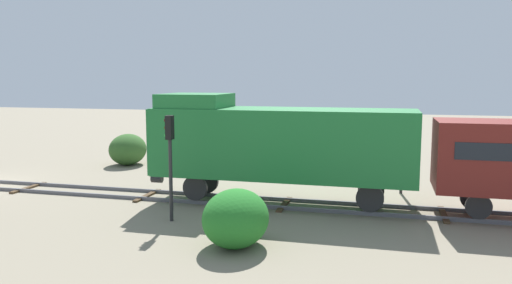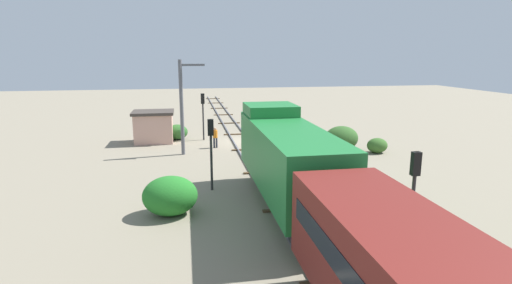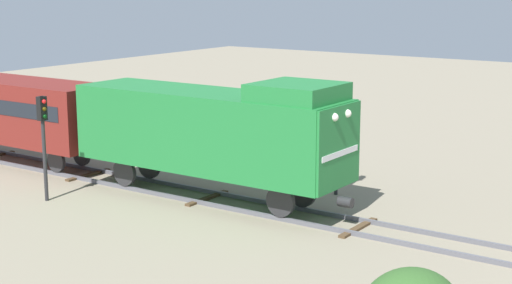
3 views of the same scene
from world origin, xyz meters
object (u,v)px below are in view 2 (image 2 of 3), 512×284
locomotive (286,154)px  relay_hut (154,126)px  traffic_signal_far (414,183)px  catenary_mast (182,105)px  worker_near_track (215,136)px  traffic_signal_near (203,108)px  traffic_signal_mid (211,141)px

locomotive → relay_hut: (7.50, -17.00, -1.38)m
traffic_signal_far → catenary_mast: catenary_mast is taller
traffic_signal_far → relay_hut: size_ratio=1.14×
worker_near_track → relay_hut: (5.10, -3.14, 0.40)m
traffic_signal_near → catenary_mast: (1.73, 5.10, 0.92)m
traffic_signal_mid → catenary_mast: 8.87m
worker_near_track → relay_hut: size_ratio=0.49×
worker_near_track → relay_hut: 6.00m
traffic_signal_near → relay_hut: 4.56m
catenary_mast → traffic_signal_near: bearing=-108.7°
worker_near_track → locomotive: bearing=50.8°
traffic_signal_mid → worker_near_track: bearing=-95.5°
traffic_signal_near → traffic_signal_mid: 13.78m
locomotive → worker_near_track: size_ratio=6.82×
relay_hut → worker_near_track: bearing=148.4°
locomotive → traffic_signal_far: bearing=124.5°
locomotive → worker_near_track: 14.18m
locomotive → worker_near_track: locomotive is taller
traffic_signal_near → traffic_signal_mid: size_ratio=1.03×
locomotive → worker_near_track: (2.40, -13.86, -1.78)m
traffic_signal_mid → worker_near_track: size_ratio=2.38×
catenary_mast → worker_near_track: bearing=-144.7°
locomotive → traffic_signal_mid: bearing=-44.9°
traffic_signal_far → traffic_signal_near: bearing=-73.1°
traffic_signal_mid → traffic_signal_far: size_ratio=1.01×
catenary_mast → traffic_signal_mid: bearing=100.0°
traffic_signal_mid → relay_hut: 14.29m
locomotive → worker_near_track: bearing=-80.2°
traffic_signal_mid → relay_hut: size_ratio=1.16×
relay_hut → traffic_signal_near: bearing=-177.8°
traffic_signal_mid → catenary_mast: (1.53, -8.68, 1.00)m
locomotive → traffic_signal_mid: (3.40, -3.39, 0.05)m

